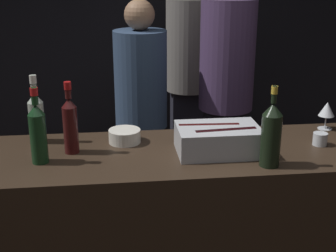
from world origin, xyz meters
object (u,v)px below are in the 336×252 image
Objects in this scene: ice_bin_with_bottles at (218,138)px; white_wine_bottle at (36,115)px; red_wine_bottle_burgundy at (38,132)px; person_in_hoodie at (189,70)px; wine_glass at (327,110)px; champagne_bottle at (271,134)px; person_blond_tee at (141,104)px; bowl_white at (125,136)px; red_wine_bottle_tall at (70,123)px; person_grey_polo at (226,86)px; candle_votive at (320,139)px.

white_wine_bottle is at bearing 164.38° from ice_bin_with_bottles.
red_wine_bottle_burgundy is 2.09m from person_in_hoodie.
person_in_hoodie is at bearing 108.26° from wine_glass.
person_blond_tee reaches higher than champagne_bottle.
wine_glass is 0.64m from champagne_bottle.
bowl_white is 1.05× the size of wine_glass.
red_wine_bottle_tall is (-0.70, 0.08, 0.08)m from ice_bin_with_bottles.
white_wine_bottle is 0.21× the size of person_blond_tee.
person_grey_polo is at bearing 37.44° from white_wine_bottle.
bowl_white is 1.73m from person_in_hoodie.
red_wine_bottle_tall is at bearing 173.62° from ice_bin_with_bottles.
person_in_hoodie is (-0.05, 1.99, -0.15)m from champagne_bottle.
person_in_hoodie reaches higher than ice_bin_with_bottles.
red_wine_bottle_tall is at bearing -42.75° from white_wine_bottle.
person_grey_polo is at bearing -87.77° from person_blond_tee.
champagne_bottle is (-0.46, -0.44, 0.04)m from wine_glass.
candle_votive is 0.21× the size of white_wine_bottle.
red_wine_bottle_tall is at bearing 82.55° from person_in_hoodie.
candle_votive is 0.21× the size of red_wine_bottle_tall.
wine_glass is at bearing -129.69° from person_blond_tee.
person_blond_tee reaches higher than wine_glass.
champagne_bottle is at bearing 109.93° from person_in_hoodie.
bowl_white is 0.47× the size of white_wine_bottle.
bowl_white is 1.11m from wine_glass.
person_grey_polo is (-0.34, 0.90, -0.08)m from wine_glass.
white_wine_bottle is at bearing 137.25° from red_wine_bottle_tall.
white_wine_bottle is 1.51m from person_grey_polo.
ice_bin_with_bottles is at bearing -161.59° from person_blond_tee.
ice_bin_with_bottles is 0.84m from red_wine_bottle_burgundy.
red_wine_bottle_burgundy is at bearing -178.96° from person_grey_polo.
red_wine_bottle_burgundy reaches higher than ice_bin_with_bottles.
champagne_bottle reaches higher than candle_votive.
person_in_hoodie is at bearing 70.14° from bowl_white.
red_wine_bottle_burgundy reaches higher than white_wine_bottle.
ice_bin_with_bottles reaches higher than bowl_white.
person_in_hoodie reaches higher than champagne_bottle.
candle_votive is at bearing -119.74° from wine_glass.
red_wine_bottle_tall is at bearing 163.79° from champagne_bottle.
champagne_bottle is 1.04m from red_wine_bottle_burgundy.
red_wine_bottle_burgundy is 0.21× the size of person_blond_tee.
champagne_bottle is (0.20, -0.18, 0.08)m from ice_bin_with_bottles.
red_wine_bottle_burgundy is at bearing -169.11° from wine_glass.
white_wine_bottle is at bearing 171.99° from bowl_white.
bowl_white is 1.24m from person_grey_polo.
candle_votive is (0.53, 0.03, -0.04)m from ice_bin_with_bottles.
candle_votive is at bearing -8.59° from white_wine_bottle.
red_wine_bottle_burgundy is (-0.39, -0.21, 0.11)m from bowl_white.
white_wine_bottle is (-0.88, 0.25, 0.07)m from ice_bin_with_bottles.
champagne_bottle is 2.00m from person_in_hoodie.
candle_votive is 1.23m from red_wine_bottle_tall.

